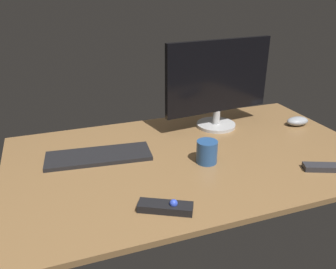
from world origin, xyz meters
TOP-DOWN VIEW (x-y plane):
  - desk at (0.00, 0.00)cm, footprint 140.00×84.00cm
  - monitor at (21.99, 23.17)cm, footprint 51.35×17.94cm
  - keyboard at (-34.81, 9.93)cm, footprint 40.84×18.39cm
  - computer_mouse at (58.77, 11.62)cm, footprint 10.87×6.97cm
  - media_remote at (-21.77, -30.46)cm, footprint 16.59×11.91cm
  - tv_remote at (41.68, -27.61)cm, footprint 19.12×11.39cm
  - coffee_mug at (2.53, -7.24)cm, footprint 7.78×7.78cm

SIDE VIEW (x-z plane):
  - desk at x=0.00cm, z-range 0.00..2.00cm
  - keyboard at x=-34.81cm, z-range 2.00..3.52cm
  - tv_remote at x=41.68cm, z-range 2.00..4.01cm
  - media_remote at x=-21.77cm, z-range 1.29..5.29cm
  - computer_mouse at x=58.77cm, z-range 2.00..5.99cm
  - coffee_mug at x=2.53cm, z-range 2.00..10.55cm
  - monitor at x=21.99cm, z-range 3.27..43.01cm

